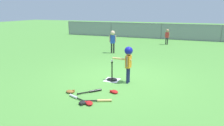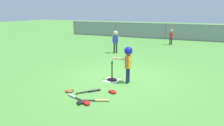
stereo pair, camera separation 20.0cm
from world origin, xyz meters
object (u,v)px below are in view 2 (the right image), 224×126
fielder_deep_center (115,39)px  glove_by_plate (69,91)px  spare_bat_black (92,91)px  fielder_near_right (171,35)px  glove_tossed_aside (81,102)px  glove_outfield_drop (87,103)px  batter_child (128,57)px  spare_bat_silver (74,97)px  spare_bat_wood (99,100)px  baseball_on_tee (112,61)px  batting_tee (112,77)px  glove_near_bats (113,92)px

fielder_deep_center → glove_by_plate: bearing=-82.0°
fielder_deep_center → spare_bat_black: fielder_deep_center is taller
fielder_near_right → glove_tossed_aside: 9.15m
glove_by_plate → glove_outfield_drop: size_ratio=0.87×
batter_child → spare_bat_silver: (-0.90, -1.51, -0.75)m
glove_tossed_aside → glove_outfield_drop: same height
spare_bat_wood → glove_tossed_aside: size_ratio=2.45×
baseball_on_tee → glove_tossed_aside: size_ratio=0.27×
spare_bat_silver → glove_outfield_drop: size_ratio=2.03×
spare_bat_black → glove_by_plate: size_ratio=2.21×
batter_child → glove_by_plate: size_ratio=4.67×
batter_child → batting_tee: bearing=174.8°
fielder_near_right → glove_tossed_aside: fielder_near_right is taller
fielder_deep_center → spare_bat_silver: size_ratio=2.07×
baseball_on_tee → spare_bat_wood: 1.64m
baseball_on_tee → glove_outfield_drop: size_ratio=0.27×
batting_tee → spare_bat_silver: bearing=-103.7°
fielder_near_right → glove_tossed_aside: (-0.91, -9.09, -0.58)m
spare_bat_silver → glove_tossed_aside: glove_tossed_aside is taller
spare_bat_black → glove_near_bats: size_ratio=1.91×
fielder_near_right → spare_bat_wood: (-0.57, -8.82, -0.59)m
spare_bat_black → glove_outfield_drop: size_ratio=1.93×
batting_tee → fielder_deep_center: (-1.39, 3.71, 0.64)m
fielder_deep_center → glove_near_bats: size_ratio=4.16×
spare_bat_silver → batting_tee: bearing=76.3°
fielder_near_right → batting_tee: bearing=-96.8°
batting_tee → batter_child: batter_child is taller
batter_child → spare_bat_wood: (-0.22, -1.45, -0.75)m
glove_by_plate → glove_outfield_drop: bearing=-28.4°
spare_bat_black → glove_by_plate: glove_by_plate is taller
spare_bat_wood → glove_tossed_aside: (-0.35, -0.26, 0.01)m
fielder_near_right → spare_bat_silver: 8.99m
glove_near_bats → batter_child: bearing=82.8°
glove_by_plate → glove_near_bats: size_ratio=0.87×
glove_outfield_drop → glove_near_bats: bearing=69.1°
batter_child → fielder_near_right: bearing=87.3°
spare_bat_silver → glove_outfield_drop: (0.48, -0.18, 0.01)m
spare_bat_wood → fielder_deep_center: bearing=108.0°
baseball_on_tee → fielder_near_right: size_ratio=0.08×
spare_bat_silver → glove_tossed_aside: bearing=-30.7°
baseball_on_tee → glove_outfield_drop: baseball_on_tee is taller
baseball_on_tee → spare_bat_silver: baseball_on_tee is taller
spare_bat_silver → fielder_near_right: bearing=82.0°
baseball_on_tee → spare_bat_black: bearing=-97.1°
batting_tee → batter_child: size_ratio=0.53×
fielder_deep_center → glove_near_bats: 5.00m
fielder_deep_center → spare_bat_wood: bearing=-72.0°
fielder_near_right → glove_outfield_drop: 9.11m
spare_bat_wood → glove_tossed_aside: bearing=-143.1°
batter_child → fielder_deep_center: (-1.91, 3.76, -0.05)m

